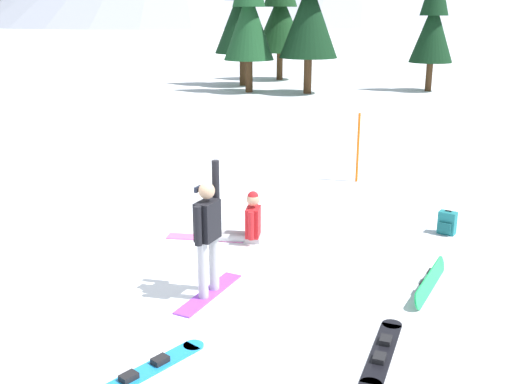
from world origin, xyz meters
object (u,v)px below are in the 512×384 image
at_px(snowboarder_foreground, 208,235).
at_px(loose_snowboard_far_spare, 430,281).
at_px(backpack_teal, 447,223).
at_px(loose_snowboard_near_left, 145,371).
at_px(pine_tree_slender, 243,4).
at_px(trail_marker_pole, 358,148).
at_px(pine_tree_tall, 434,19).
at_px(snowboarder_midground, 244,224).
at_px(pine_tree_broad, 309,3).
at_px(pine_tree_young, 249,11).
at_px(pine_tree_short, 280,10).
at_px(loose_snowboard_near_right, 382,351).

distance_m(snowboarder_foreground, loose_snowboard_far_spare, 3.47).
relative_size(loose_snowboard_far_spare, backpack_teal, 3.73).
bearing_deg(backpack_teal, snowboarder_foreground, -126.94).
bearing_deg(loose_snowboard_far_spare, loose_snowboard_near_left, -128.11).
bearing_deg(pine_tree_slender, trail_marker_pole, -58.79).
bearing_deg(pine_tree_tall, snowboarder_midground, -90.83).
bearing_deg(pine_tree_broad, pine_tree_young, -167.17).
distance_m(loose_snowboard_near_left, pine_tree_tall, 28.80).
bearing_deg(trail_marker_pole, loose_snowboard_far_spare, -66.39).
relative_size(snowboarder_midground, pine_tree_short, 0.23).
relative_size(snowboarder_midground, backpack_teal, 3.80).
distance_m(loose_snowboard_near_left, pine_tree_young, 26.37).
height_order(pine_tree_slender, pine_tree_broad, pine_tree_slender).
relative_size(snowboarder_foreground, loose_snowboard_near_left, 1.12).
height_order(loose_snowboard_near_left, pine_tree_tall, pine_tree_tall).
distance_m(trail_marker_pole, pine_tree_broad, 17.52).
distance_m(snowboarder_midground, pine_tree_tall, 24.41).
xyz_separation_m(loose_snowboard_far_spare, pine_tree_broad, (-8.81, 21.53, 4.38)).
bearing_deg(loose_snowboard_near_right, pine_tree_tall, 95.88).
xyz_separation_m(loose_snowboard_near_right, pine_tree_broad, (-8.49, 23.64, 4.49)).
distance_m(loose_snowboard_far_spare, pine_tree_tall, 25.42).
xyz_separation_m(trail_marker_pole, pine_tree_broad, (-6.35, 15.92, 3.65)).
relative_size(backpack_teal, pine_tree_young, 0.06).
xyz_separation_m(snowboarder_foreground, pine_tree_tall, (-0.06, 26.42, 2.78)).
bearing_deg(loose_snowboard_far_spare, pine_tree_broad, 112.24).
distance_m(loose_snowboard_far_spare, trail_marker_pole, 6.18).
height_order(pine_tree_young, pine_tree_broad, pine_tree_broad).
bearing_deg(trail_marker_pole, backpack_teal, -50.97).
bearing_deg(pine_tree_young, loose_snowboard_far_spare, -60.45).
distance_m(loose_snowboard_near_left, pine_tree_broad, 26.21).
distance_m(trail_marker_pole, pine_tree_short, 24.09).
bearing_deg(loose_snowboard_near_left, trail_marker_pole, 87.77).
height_order(loose_snowboard_near_right, pine_tree_tall, pine_tree_tall).
bearing_deg(backpack_teal, pine_tree_young, 122.91).
distance_m(snowboarder_midground, loose_snowboard_near_right, 4.28).
bearing_deg(loose_snowboard_near_left, pine_tree_broad, 103.41).
distance_m(pine_tree_slender, pine_tree_broad, 4.99).
xyz_separation_m(snowboarder_foreground, trail_marker_pole, (0.58, 7.07, -0.09)).
bearing_deg(loose_snowboard_near_left, pine_tree_slender, 111.18).
relative_size(pine_tree_young, pine_tree_tall, 1.11).
height_order(pine_tree_slender, pine_tree_young, pine_tree_slender).
bearing_deg(snowboarder_midground, pine_tree_short, 108.79).
distance_m(loose_snowboard_near_right, backpack_teal, 4.70).
xyz_separation_m(snowboarder_foreground, loose_snowboard_near_right, (2.73, -0.65, -0.93)).
distance_m(backpack_teal, pine_tree_tall, 22.87).
xyz_separation_m(trail_marker_pole, pine_tree_tall, (-0.64, 19.35, 2.87)).
bearing_deg(pine_tree_young, pine_tree_broad, 12.83).
relative_size(pine_tree_slender, pine_tree_broad, 1.00).
relative_size(pine_tree_young, pine_tree_short, 0.99).
height_order(snowboarder_foreground, pine_tree_slender, pine_tree_slender).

